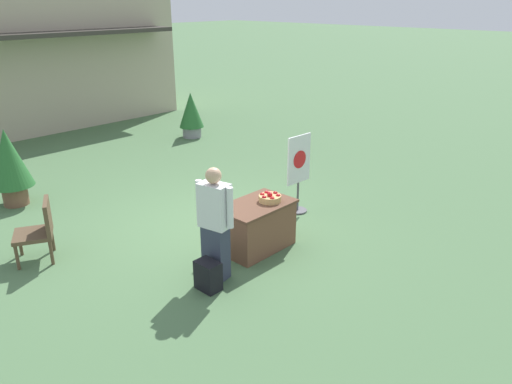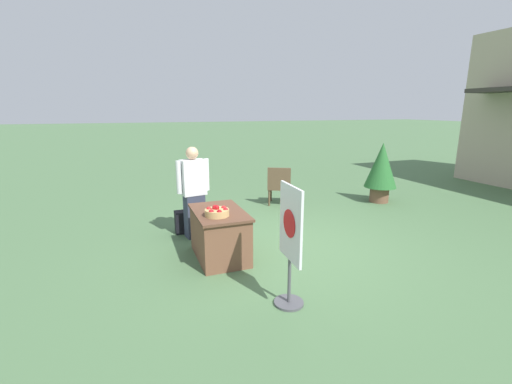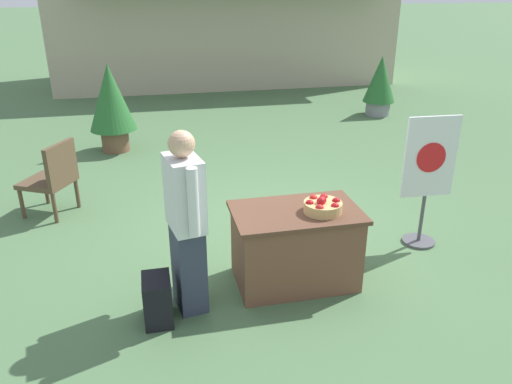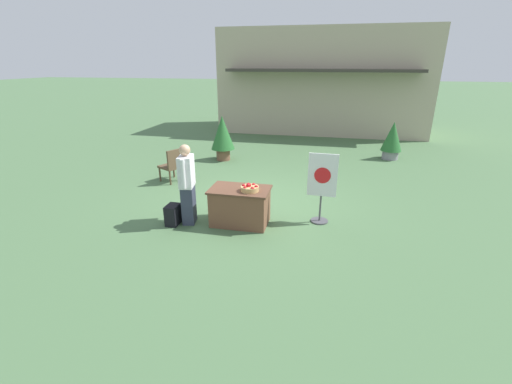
% 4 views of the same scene
% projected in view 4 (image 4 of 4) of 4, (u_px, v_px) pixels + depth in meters
% --- Properties ---
extents(ground_plane, '(120.00, 120.00, 0.00)m').
position_uv_depth(ground_plane, '(251.00, 202.00, 8.19)').
color(ground_plane, '#4C7047').
extents(storefront_building, '(9.27, 4.43, 4.55)m').
position_uv_depth(storefront_building, '(323.00, 81.00, 16.10)').
color(storefront_building, '#B7A88E').
rests_on(storefront_building, ground_plane).
extents(display_table, '(1.20, 0.75, 0.76)m').
position_uv_depth(display_table, '(240.00, 206.00, 6.99)').
color(display_table, brown).
rests_on(display_table, ground_plane).
extents(apple_basket, '(0.36, 0.36, 0.16)m').
position_uv_depth(apple_basket, '(250.00, 188.00, 6.71)').
color(apple_basket, tan).
rests_on(apple_basket, display_table).
extents(person_visitor, '(0.33, 0.60, 1.66)m').
position_uv_depth(person_visitor, '(187.00, 184.00, 6.86)').
color(person_visitor, '#33384C').
rests_on(person_visitor, ground_plane).
extents(backpack, '(0.24, 0.34, 0.42)m').
position_uv_depth(backpack, '(173.00, 215.00, 7.01)').
color(backpack, black).
rests_on(backpack, ground_plane).
extents(poster_board, '(0.59, 0.36, 1.47)m').
position_uv_depth(poster_board, '(322.00, 185.00, 6.91)').
color(poster_board, '#4C4C51').
rests_on(poster_board, ground_plane).
extents(patio_chair, '(0.74, 0.74, 0.94)m').
position_uv_depth(patio_chair, '(173.00, 164.00, 9.41)').
color(patio_chair, brown).
rests_on(patio_chair, ground_plane).
extents(potted_plant_near_left, '(0.69, 0.69, 1.27)m').
position_uv_depth(potted_plant_near_left, '(392.00, 139.00, 11.59)').
color(potted_plant_near_left, gray).
rests_on(potted_plant_near_left, ground_plane).
extents(potted_plant_far_left, '(0.79, 0.79, 1.50)m').
position_uv_depth(potted_plant_far_left, '(223.00, 135.00, 11.43)').
color(potted_plant_far_left, brown).
rests_on(potted_plant_far_left, ground_plane).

